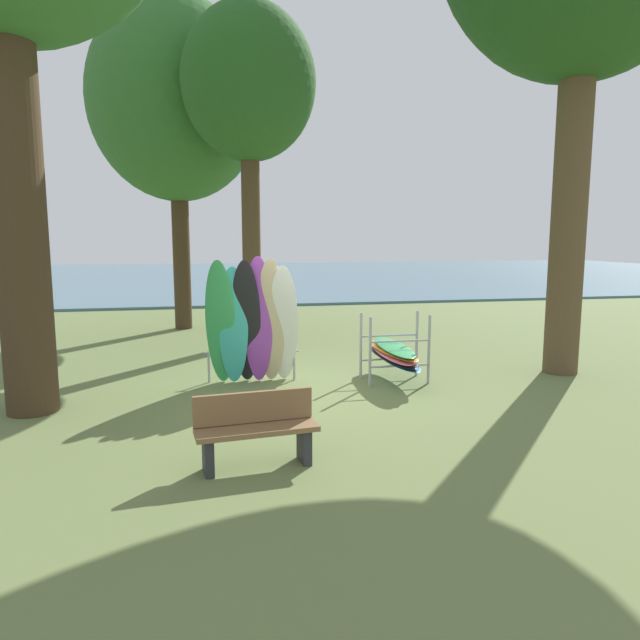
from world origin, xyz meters
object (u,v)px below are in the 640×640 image
at_px(tree_mid_behind, 249,87).
at_px(tree_far_left_back, 176,102).
at_px(leaning_board_pile, 252,323).
at_px(park_bench, 256,428).
at_px(board_storage_rack, 394,353).

xyz_separation_m(tree_mid_behind, tree_far_left_back, (-1.76, 2.70, 0.17)).
xyz_separation_m(leaning_board_pile, park_bench, (-0.30, -3.76, -0.66)).
relative_size(leaning_board_pile, board_storage_rack, 1.09).
bearing_deg(leaning_board_pile, board_storage_rack, -6.54).
relative_size(tree_mid_behind, board_storage_rack, 3.81).
bearing_deg(board_storage_rack, leaning_board_pile, 173.46).
bearing_deg(tree_mid_behind, park_bench, -94.90).
xyz_separation_m(leaning_board_pile, board_storage_rack, (2.55, -0.29, -0.59)).
distance_m(leaning_board_pile, board_storage_rack, 2.63).
height_order(tree_far_left_back, board_storage_rack, tree_far_left_back).
relative_size(board_storage_rack, park_bench, 1.48).
height_order(leaning_board_pile, park_bench, leaning_board_pile).
bearing_deg(tree_far_left_back, board_storage_rack, -61.25).
bearing_deg(tree_far_left_back, tree_mid_behind, -56.86).
relative_size(leaning_board_pile, park_bench, 1.61).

